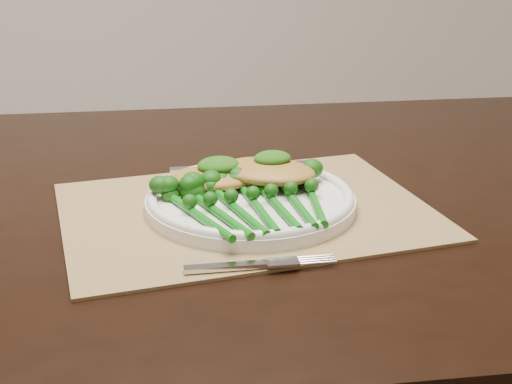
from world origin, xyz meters
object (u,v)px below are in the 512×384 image
object	(u,v)px
placemat	(246,211)
chicken_fillet_left	(213,178)
broccolini_bundle	(258,208)
dinner_plate	(251,199)

from	to	relation	value
placemat	chicken_fillet_left	size ratio (longest dim) A/B	3.90
broccolini_bundle	dinner_plate	bearing A→B (deg)	80.66
dinner_plate	chicken_fillet_left	world-z (taller)	chicken_fillet_left
placemat	dinner_plate	xyz separation A→B (m)	(0.01, 0.00, 0.01)
placemat	dinner_plate	distance (m)	0.02
dinner_plate	chicken_fillet_left	xyz separation A→B (m)	(-0.04, 0.05, 0.02)
dinner_plate	broccolini_bundle	size ratio (longest dim) A/B	1.32
placemat	chicken_fillet_left	world-z (taller)	chicken_fillet_left
chicken_fillet_left	broccolini_bundle	size ratio (longest dim) A/B	0.58
placemat	dinner_plate	bearing A→B (deg)	22.82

